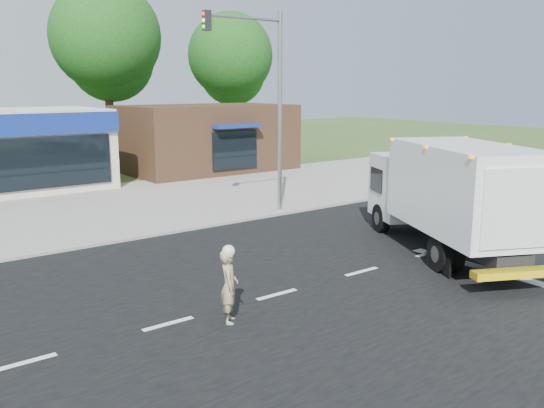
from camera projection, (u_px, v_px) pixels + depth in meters
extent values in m
plane|color=#385123|center=(362.00, 272.00, 16.11)|extent=(120.00, 120.00, 0.00)
cube|color=black|center=(362.00, 272.00, 16.11)|extent=(60.00, 14.00, 0.02)
cube|color=gray|center=(210.00, 218.00, 22.51)|extent=(60.00, 2.40, 0.12)
cube|color=gray|center=(146.00, 197.00, 27.05)|extent=(60.00, 9.00, 0.02)
cube|color=silver|center=(24.00, 363.00, 10.79)|extent=(1.20, 0.15, 0.01)
cube|color=silver|center=(168.00, 324.00, 12.56)|extent=(1.20, 0.15, 0.01)
cube|color=silver|center=(277.00, 294.00, 14.34)|extent=(1.20, 0.15, 0.01)
cube|color=silver|center=(362.00, 271.00, 16.11)|extent=(1.20, 0.15, 0.01)
cube|color=silver|center=(429.00, 253.00, 17.89)|extent=(1.20, 0.15, 0.01)
cube|color=silver|center=(485.00, 238.00, 19.66)|extent=(1.20, 0.15, 0.01)
cube|color=silver|center=(532.00, 226.00, 21.44)|extent=(1.20, 0.15, 0.01)
cube|color=silver|center=(520.00, 278.00, 15.54)|extent=(0.40, 7.00, 0.01)
cube|color=black|center=(462.00, 237.00, 16.94)|extent=(3.28, 5.22, 0.37)
cube|color=silver|center=(410.00, 186.00, 20.37)|extent=(2.98, 2.90, 2.22)
cube|color=black|center=(398.00, 176.00, 21.30)|extent=(1.88, 1.03, 0.95)
cube|color=white|center=(465.00, 188.00, 16.64)|extent=(4.61, 5.87, 2.49)
cube|color=silver|center=(521.00, 208.00, 14.08)|extent=(1.93, 0.99, 2.01)
cube|color=yellow|center=(520.00, 273.00, 14.22)|extent=(2.45, 1.45, 0.19)
cube|color=orange|center=(468.00, 146.00, 16.40)|extent=(4.56, 5.70, 0.08)
cylinder|color=black|center=(381.00, 218.00, 20.46)|extent=(0.73, 1.05, 1.02)
cylinder|color=black|center=(433.00, 216.00, 20.84)|extent=(0.73, 1.05, 1.02)
cylinder|color=black|center=(440.00, 254.00, 16.07)|extent=(0.73, 1.05, 1.02)
cylinder|color=black|center=(509.00, 250.00, 16.47)|extent=(0.73, 1.05, 1.02)
imported|color=tan|center=(229.00, 286.00, 12.54)|extent=(0.66, 0.72, 1.65)
sphere|color=white|center=(229.00, 251.00, 12.38)|extent=(0.28, 0.28, 0.28)
cube|color=#382316|center=(208.00, 138.00, 35.47)|extent=(10.00, 6.00, 4.00)
cube|color=navy|center=(235.00, 126.00, 32.87)|extent=(3.00, 1.20, 0.20)
cube|color=black|center=(235.00, 150.00, 33.19)|extent=(3.00, 0.12, 2.20)
cylinder|color=gray|center=(280.00, 115.00, 23.02)|extent=(0.18, 0.18, 8.00)
cylinder|color=gray|center=(244.00, 18.00, 21.30)|extent=(3.40, 0.12, 0.12)
cube|color=black|center=(207.00, 20.00, 20.39)|extent=(0.25, 0.25, 0.70)
cylinder|color=#332114|center=(109.00, 104.00, 39.56)|extent=(0.56, 0.56, 7.84)
sphere|color=#144816|center=(106.00, 37.00, 38.67)|extent=(7.39, 7.39, 7.39)
sphere|color=#144816|center=(111.00, 59.00, 39.64)|extent=(5.82, 5.82, 5.82)
cylinder|color=#332114|center=(231.00, 107.00, 45.56)|extent=(0.56, 0.56, 7.00)
sphere|color=#144816|center=(231.00, 55.00, 44.76)|extent=(6.60, 6.60, 6.60)
sphere|color=#144816|center=(233.00, 72.00, 45.71)|extent=(5.20, 5.20, 5.20)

